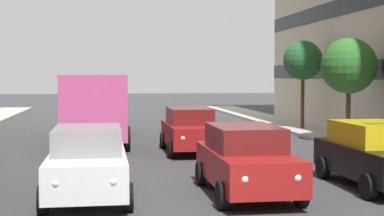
{
  "coord_description": "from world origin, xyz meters",
  "views": [
    {
      "loc": [
        1.48,
        8.63,
        2.96
      ],
      "look_at": [
        -0.94,
        -7.31,
        2.07
      ],
      "focal_mm": 54.07,
      "sensor_mm": 36.0,
      "label": 1
    }
  ],
  "objects_px": {
    "bus_behind_traffic": "(95,100)",
    "street_tree_3": "(303,61)",
    "car_0": "(375,154)",
    "car_1": "(246,160)",
    "car_row2_0": "(190,130)",
    "street_tree_2": "(349,66)",
    "car_2": "(88,162)"
  },
  "relations": [
    {
      "from": "bus_behind_traffic",
      "to": "street_tree_2",
      "type": "relative_size",
      "value": 2.34
    },
    {
      "from": "car_0",
      "to": "car_row2_0",
      "type": "xyz_separation_m",
      "value": [
        3.86,
        -7.66,
        0.0
      ]
    },
    {
      "from": "street_tree_2",
      "to": "car_0",
      "type": "bearing_deg",
      "value": 70.16
    },
    {
      "from": "bus_behind_traffic",
      "to": "car_1",
      "type": "bearing_deg",
      "value": 107.21
    },
    {
      "from": "car_1",
      "to": "street_tree_3",
      "type": "xyz_separation_m",
      "value": [
        -7.18,
        -16.2,
        2.9
      ]
    },
    {
      "from": "car_2",
      "to": "street_tree_3",
      "type": "bearing_deg",
      "value": -124.53
    },
    {
      "from": "car_row2_0",
      "to": "bus_behind_traffic",
      "type": "distance_m",
      "value": 5.78
    },
    {
      "from": "car_1",
      "to": "car_2",
      "type": "bearing_deg",
      "value": -1.92
    },
    {
      "from": "bus_behind_traffic",
      "to": "street_tree_3",
      "type": "bearing_deg",
      "value": -161.54
    },
    {
      "from": "car_row2_0",
      "to": "street_tree_2",
      "type": "distance_m",
      "value": 8.03
    },
    {
      "from": "car_0",
      "to": "car_2",
      "type": "xyz_separation_m",
      "value": [
        7.53,
        0.36,
        0.0
      ]
    },
    {
      "from": "bus_behind_traffic",
      "to": "car_row2_0",
      "type": "bearing_deg",
      "value": 130.09
    },
    {
      "from": "car_1",
      "to": "car_2",
      "type": "distance_m",
      "value": 3.88
    },
    {
      "from": "car_2",
      "to": "bus_behind_traffic",
      "type": "height_order",
      "value": "bus_behind_traffic"
    },
    {
      "from": "car_0",
      "to": "bus_behind_traffic",
      "type": "bearing_deg",
      "value": -57.94
    },
    {
      "from": "street_tree_2",
      "to": "street_tree_3",
      "type": "relative_size",
      "value": 0.95
    },
    {
      "from": "bus_behind_traffic",
      "to": "street_tree_2",
      "type": "distance_m",
      "value": 11.37
    },
    {
      "from": "car_0",
      "to": "car_2",
      "type": "height_order",
      "value": "same"
    },
    {
      "from": "street_tree_3",
      "to": "car_row2_0",
      "type": "bearing_deg",
      "value": 47.46
    },
    {
      "from": "car_2",
      "to": "car_row2_0",
      "type": "distance_m",
      "value": 8.82
    },
    {
      "from": "car_0",
      "to": "street_tree_3",
      "type": "bearing_deg",
      "value": -102.66
    },
    {
      "from": "car_1",
      "to": "car_2",
      "type": "relative_size",
      "value": 1.0
    },
    {
      "from": "car_0",
      "to": "car_row2_0",
      "type": "height_order",
      "value": "same"
    },
    {
      "from": "street_tree_2",
      "to": "car_2",
      "type": "bearing_deg",
      "value": 42.33
    },
    {
      "from": "bus_behind_traffic",
      "to": "street_tree_3",
      "type": "relative_size",
      "value": 2.22
    },
    {
      "from": "street_tree_3",
      "to": "car_2",
      "type": "bearing_deg",
      "value": 55.47
    },
    {
      "from": "car_0",
      "to": "car_1",
      "type": "bearing_deg",
      "value": 7.68
    },
    {
      "from": "street_tree_3",
      "to": "car_0",
      "type": "bearing_deg",
      "value": 77.34
    },
    {
      "from": "car_1",
      "to": "car_row2_0",
      "type": "distance_m",
      "value": 8.15
    },
    {
      "from": "car_0",
      "to": "car_1",
      "type": "relative_size",
      "value": 1.0
    },
    {
      "from": "car_0",
      "to": "car_row2_0",
      "type": "bearing_deg",
      "value": -63.26
    },
    {
      "from": "car_1",
      "to": "car_0",
      "type": "bearing_deg",
      "value": -172.32
    }
  ]
}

